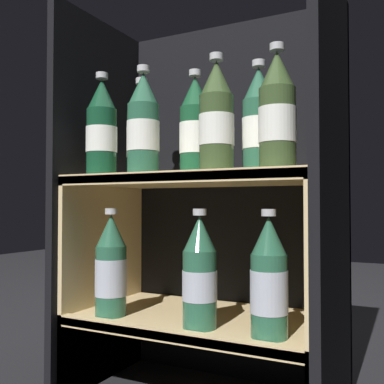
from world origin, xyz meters
The scene contains 15 objects.
fridge_back_wall centered at (0.00, 0.34, 0.47)m, with size 0.62×0.02×0.95m, color black.
fridge_side_left centered at (-0.30, 0.17, 0.47)m, with size 0.02×0.37×0.95m, color black.
fridge_side_right centered at (0.30, 0.17, 0.47)m, with size 0.02×0.37×0.95m, color black.
shelf_lower centered at (0.00, 0.16, 0.16)m, with size 0.58×0.33×0.20m.
shelf_upper centered at (0.00, 0.16, 0.38)m, with size 0.58×0.33×0.53m.
bottle_upper_front_0 centered at (-0.21, 0.06, 0.63)m, with size 0.07×0.07×0.25m.
bottle_upper_front_1 centered at (-0.10, 0.06, 0.63)m, with size 0.07×0.07×0.25m.
bottle_upper_front_2 centered at (0.08, 0.06, 0.63)m, with size 0.07×0.07×0.25m.
bottle_upper_front_3 centered at (0.21, 0.06, 0.63)m, with size 0.07×0.07×0.25m.
bottle_upper_back_0 centered at (-0.16, 0.14, 0.63)m, with size 0.07×0.07×0.25m.
bottle_upper_back_1 centered at (-0.01, 0.14, 0.63)m, with size 0.07×0.07×0.25m.
bottle_upper_back_2 centered at (0.15, 0.14, 0.63)m, with size 0.07×0.07×0.25m.
bottle_lower_front_0 centered at (-0.19, 0.06, 0.31)m, with size 0.07×0.07×0.25m.
bottle_lower_front_1 centered at (0.05, 0.06, 0.31)m, with size 0.07×0.07×0.25m.
bottle_lower_front_2 centered at (0.20, 0.06, 0.31)m, with size 0.07×0.07×0.25m.
Camera 1 is at (0.46, -0.79, 0.46)m, focal length 42.00 mm.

